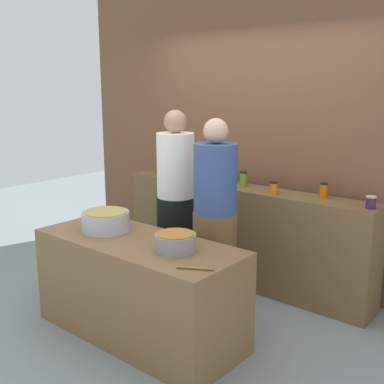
{
  "coord_description": "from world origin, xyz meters",
  "views": [
    {
      "loc": [
        2.53,
        -2.69,
        1.94
      ],
      "look_at": [
        0.0,
        0.35,
        1.05
      ],
      "focal_mm": 44.45,
      "sensor_mm": 36.0,
      "label": 1
    }
  ],
  "objects_px": {
    "preserve_jar_4": "(203,175)",
    "preserve_jar_5": "(209,176)",
    "preserve_jar_9": "(371,202)",
    "cooking_pot_center": "(176,242)",
    "preserve_jar_0": "(159,168)",
    "cook_in_cap": "(215,231)",
    "preserve_jar_8": "(324,190)",
    "cook_with_tongs": "(176,214)",
    "preserve_jar_6": "(243,179)",
    "preserve_jar_7": "(274,188)",
    "wooden_spoon": "(195,268)",
    "preserve_jar_1": "(161,169)",
    "preserve_jar_2": "(179,169)",
    "preserve_jar_3": "(200,172)",
    "cooking_pot_left": "(106,221)"
  },
  "relations": [
    {
      "from": "preserve_jar_4",
      "to": "preserve_jar_5",
      "type": "bearing_deg",
      "value": -26.37
    },
    {
      "from": "preserve_jar_9",
      "to": "cooking_pot_center",
      "type": "height_order",
      "value": "preserve_jar_9"
    },
    {
      "from": "preserve_jar_4",
      "to": "preserve_jar_5",
      "type": "xyz_separation_m",
      "value": [
        0.11,
        -0.06,
        0.01
      ]
    },
    {
      "from": "preserve_jar_0",
      "to": "preserve_jar_4",
      "type": "xyz_separation_m",
      "value": [
        0.65,
        -0.02,
        0.01
      ]
    },
    {
      "from": "preserve_jar_4",
      "to": "cook_in_cap",
      "type": "relative_size",
      "value": 0.07
    },
    {
      "from": "preserve_jar_8",
      "to": "cook_with_tongs",
      "type": "relative_size",
      "value": 0.08
    },
    {
      "from": "preserve_jar_6",
      "to": "cook_in_cap",
      "type": "relative_size",
      "value": 0.09
    },
    {
      "from": "cooking_pot_center",
      "to": "preserve_jar_4",
      "type": "bearing_deg",
      "value": 121.51
    },
    {
      "from": "preserve_jar_7",
      "to": "wooden_spoon",
      "type": "distance_m",
      "value": 1.56
    },
    {
      "from": "preserve_jar_1",
      "to": "wooden_spoon",
      "type": "xyz_separation_m",
      "value": [
        1.73,
        -1.52,
        -0.25
      ]
    },
    {
      "from": "preserve_jar_6",
      "to": "cooking_pot_center",
      "type": "bearing_deg",
      "value": -75.03
    },
    {
      "from": "preserve_jar_2",
      "to": "preserve_jar_3",
      "type": "bearing_deg",
      "value": 4.08
    },
    {
      "from": "preserve_jar_0",
      "to": "preserve_jar_6",
      "type": "xyz_separation_m",
      "value": [
        1.12,
        0.01,
        0.02
      ]
    },
    {
      "from": "cooking_pot_center",
      "to": "wooden_spoon",
      "type": "relative_size",
      "value": 1.21
    },
    {
      "from": "preserve_jar_0",
      "to": "preserve_jar_2",
      "type": "height_order",
      "value": "preserve_jar_2"
    },
    {
      "from": "cooking_pot_center",
      "to": "cook_in_cap",
      "type": "xyz_separation_m",
      "value": [
        -0.1,
        0.6,
        -0.08
      ]
    },
    {
      "from": "preserve_jar_5",
      "to": "preserve_jar_6",
      "type": "height_order",
      "value": "preserve_jar_6"
    },
    {
      "from": "preserve_jar_4",
      "to": "wooden_spoon",
      "type": "bearing_deg",
      "value": -53.01
    },
    {
      "from": "preserve_jar_7",
      "to": "cook_with_tongs",
      "type": "height_order",
      "value": "cook_with_tongs"
    },
    {
      "from": "wooden_spoon",
      "to": "cooking_pot_center",
      "type": "bearing_deg",
      "value": 150.78
    },
    {
      "from": "preserve_jar_4",
      "to": "preserve_jar_2",
      "type": "bearing_deg",
      "value": 172.33
    },
    {
      "from": "preserve_jar_3",
      "to": "preserve_jar_8",
      "type": "xyz_separation_m",
      "value": [
        1.4,
        0.0,
        0.0
      ]
    },
    {
      "from": "preserve_jar_3",
      "to": "cooking_pot_center",
      "type": "bearing_deg",
      "value": -56.68
    },
    {
      "from": "preserve_jar_8",
      "to": "cooking_pot_center",
      "type": "height_order",
      "value": "preserve_jar_8"
    },
    {
      "from": "preserve_jar_0",
      "to": "preserve_jar_2",
      "type": "relative_size",
      "value": 0.75
    },
    {
      "from": "cooking_pot_center",
      "to": "cook_with_tongs",
      "type": "height_order",
      "value": "cook_with_tongs"
    },
    {
      "from": "preserve_jar_1",
      "to": "preserve_jar_6",
      "type": "relative_size",
      "value": 0.92
    },
    {
      "from": "preserve_jar_6",
      "to": "preserve_jar_9",
      "type": "distance_m",
      "value": 1.27
    },
    {
      "from": "preserve_jar_0",
      "to": "preserve_jar_2",
      "type": "xyz_separation_m",
      "value": [
        0.28,
        0.03,
        0.02
      ]
    },
    {
      "from": "wooden_spoon",
      "to": "cook_in_cap",
      "type": "bearing_deg",
      "value": 119.09
    },
    {
      "from": "preserve_jar_1",
      "to": "preserve_jar_9",
      "type": "bearing_deg",
      "value": 0.6
    },
    {
      "from": "preserve_jar_0",
      "to": "preserve_jar_3",
      "type": "xyz_separation_m",
      "value": [
        0.55,
        0.05,
        0.01
      ]
    },
    {
      "from": "preserve_jar_5",
      "to": "preserve_jar_7",
      "type": "distance_m",
      "value": 0.75
    },
    {
      "from": "preserve_jar_8",
      "to": "preserve_jar_4",
      "type": "bearing_deg",
      "value": -176.87
    },
    {
      "from": "preserve_jar_1",
      "to": "preserve_jar_7",
      "type": "bearing_deg",
      "value": -0.12
    },
    {
      "from": "preserve_jar_1",
      "to": "preserve_jar_9",
      "type": "relative_size",
      "value": 1.3
    },
    {
      "from": "preserve_jar_1",
      "to": "preserve_jar_4",
      "type": "distance_m",
      "value": 0.55
    },
    {
      "from": "preserve_jar_8",
      "to": "wooden_spoon",
      "type": "xyz_separation_m",
      "value": [
        -0.11,
        -1.64,
        -0.25
      ]
    },
    {
      "from": "cook_with_tongs",
      "to": "preserve_jar_8",
      "type": "bearing_deg",
      "value": 33.22
    },
    {
      "from": "preserve_jar_2",
      "to": "cooking_pot_left",
      "type": "xyz_separation_m",
      "value": [
        0.48,
        -1.44,
        -0.18
      ]
    },
    {
      "from": "cook_in_cap",
      "to": "preserve_jar_1",
      "type": "bearing_deg",
      "value": 150.53
    },
    {
      "from": "preserve_jar_0",
      "to": "cook_with_tongs",
      "type": "distance_m",
      "value": 1.11
    },
    {
      "from": "preserve_jar_2",
      "to": "preserve_jar_9",
      "type": "distance_m",
      "value": 2.12
    },
    {
      "from": "preserve_jar_4",
      "to": "preserve_jar_9",
      "type": "height_order",
      "value": "preserve_jar_4"
    },
    {
      "from": "preserve_jar_6",
      "to": "cook_with_tongs",
      "type": "distance_m",
      "value": 0.78
    },
    {
      "from": "preserve_jar_2",
      "to": "preserve_jar_7",
      "type": "distance_m",
      "value": 1.25
    },
    {
      "from": "preserve_jar_0",
      "to": "preserve_jar_8",
      "type": "height_order",
      "value": "preserve_jar_8"
    },
    {
      "from": "preserve_jar_8",
      "to": "preserve_jar_6",
      "type": "bearing_deg",
      "value": -177.32
    },
    {
      "from": "preserve_jar_6",
      "to": "cooking_pot_left",
      "type": "bearing_deg",
      "value": -104.65
    },
    {
      "from": "cooking_pot_center",
      "to": "wooden_spoon",
      "type": "xyz_separation_m",
      "value": [
        0.34,
        -0.19,
        -0.05
      ]
    }
  ]
}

